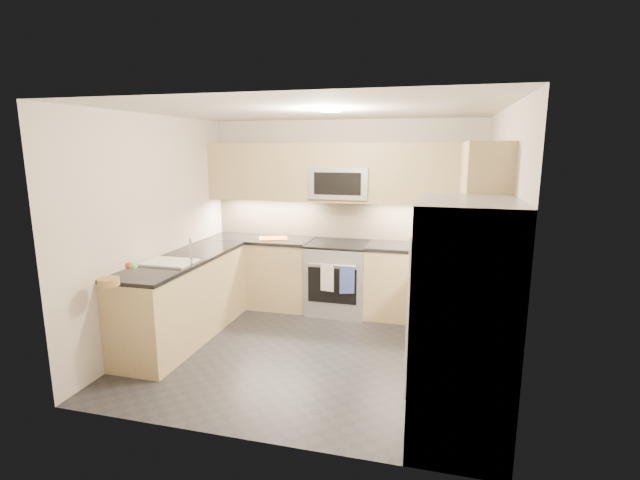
% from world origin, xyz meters
% --- Properties ---
extents(floor, '(3.60, 3.20, 0.00)m').
position_xyz_m(floor, '(0.00, 0.00, 0.00)').
color(floor, '#242429').
rests_on(floor, ground).
extents(ceiling, '(3.60, 3.20, 0.02)m').
position_xyz_m(ceiling, '(0.00, 0.00, 2.50)').
color(ceiling, beige).
rests_on(ceiling, wall_back).
extents(wall_back, '(3.60, 0.02, 2.50)m').
position_xyz_m(wall_back, '(0.00, 1.60, 1.25)').
color(wall_back, beige).
rests_on(wall_back, floor).
extents(wall_front, '(3.60, 0.02, 2.50)m').
position_xyz_m(wall_front, '(0.00, -1.60, 1.25)').
color(wall_front, beige).
rests_on(wall_front, floor).
extents(wall_left, '(0.02, 3.20, 2.50)m').
position_xyz_m(wall_left, '(-1.80, 0.00, 1.25)').
color(wall_left, beige).
rests_on(wall_left, floor).
extents(wall_right, '(0.02, 3.20, 2.50)m').
position_xyz_m(wall_right, '(1.80, 0.00, 1.25)').
color(wall_right, beige).
rests_on(wall_right, floor).
extents(base_cab_back_left, '(1.42, 0.60, 0.90)m').
position_xyz_m(base_cab_back_left, '(-1.09, 1.30, 0.45)').
color(base_cab_back_left, tan).
rests_on(base_cab_back_left, floor).
extents(base_cab_back_right, '(1.42, 0.60, 0.90)m').
position_xyz_m(base_cab_back_right, '(1.09, 1.30, 0.45)').
color(base_cab_back_right, tan).
rests_on(base_cab_back_right, floor).
extents(base_cab_right, '(0.60, 1.70, 0.90)m').
position_xyz_m(base_cab_right, '(1.50, 0.15, 0.45)').
color(base_cab_right, tan).
rests_on(base_cab_right, floor).
extents(base_cab_peninsula, '(0.60, 2.00, 0.90)m').
position_xyz_m(base_cab_peninsula, '(-1.50, 0.00, 0.45)').
color(base_cab_peninsula, tan).
rests_on(base_cab_peninsula, floor).
extents(countertop_back_left, '(1.42, 0.63, 0.04)m').
position_xyz_m(countertop_back_left, '(-1.09, 1.30, 0.92)').
color(countertop_back_left, black).
rests_on(countertop_back_left, base_cab_back_left).
extents(countertop_back_right, '(1.42, 0.63, 0.04)m').
position_xyz_m(countertop_back_right, '(1.09, 1.30, 0.92)').
color(countertop_back_right, black).
rests_on(countertop_back_right, base_cab_back_right).
extents(countertop_right, '(0.63, 1.70, 0.04)m').
position_xyz_m(countertop_right, '(1.50, 0.15, 0.92)').
color(countertop_right, black).
rests_on(countertop_right, base_cab_right).
extents(countertop_peninsula, '(0.63, 2.00, 0.04)m').
position_xyz_m(countertop_peninsula, '(-1.50, 0.00, 0.92)').
color(countertop_peninsula, black).
rests_on(countertop_peninsula, base_cab_peninsula).
extents(upper_cab_back, '(3.60, 0.35, 0.75)m').
position_xyz_m(upper_cab_back, '(0.00, 1.43, 1.83)').
color(upper_cab_back, tan).
rests_on(upper_cab_back, wall_back).
extents(upper_cab_right, '(0.35, 1.95, 0.75)m').
position_xyz_m(upper_cab_right, '(1.62, 0.28, 1.83)').
color(upper_cab_right, tan).
rests_on(upper_cab_right, wall_right).
extents(backsplash_back, '(3.60, 0.01, 0.51)m').
position_xyz_m(backsplash_back, '(0.00, 1.60, 1.20)').
color(backsplash_back, tan).
rests_on(backsplash_back, wall_back).
extents(backsplash_right, '(0.01, 2.30, 0.51)m').
position_xyz_m(backsplash_right, '(1.80, 0.45, 1.20)').
color(backsplash_right, tan).
rests_on(backsplash_right, wall_right).
extents(gas_range, '(0.76, 0.65, 0.91)m').
position_xyz_m(gas_range, '(0.00, 1.28, 0.46)').
color(gas_range, '#9B9EA3').
rests_on(gas_range, floor).
extents(range_cooktop, '(0.76, 0.65, 0.03)m').
position_xyz_m(range_cooktop, '(0.00, 1.28, 0.92)').
color(range_cooktop, black).
rests_on(range_cooktop, gas_range).
extents(oven_door_glass, '(0.62, 0.02, 0.45)m').
position_xyz_m(oven_door_glass, '(0.00, 0.95, 0.45)').
color(oven_door_glass, black).
rests_on(oven_door_glass, gas_range).
extents(oven_handle, '(0.60, 0.02, 0.02)m').
position_xyz_m(oven_handle, '(0.00, 0.93, 0.72)').
color(oven_handle, '#B2B5BA').
rests_on(oven_handle, gas_range).
extents(microwave, '(0.76, 0.40, 0.40)m').
position_xyz_m(microwave, '(0.00, 1.40, 1.70)').
color(microwave, '#9B9EA2').
rests_on(microwave, upper_cab_back).
extents(microwave_door, '(0.60, 0.01, 0.28)m').
position_xyz_m(microwave_door, '(0.00, 1.20, 1.70)').
color(microwave_door, black).
rests_on(microwave_door, microwave).
extents(refrigerator, '(0.70, 0.90, 1.80)m').
position_xyz_m(refrigerator, '(1.45, -1.15, 0.90)').
color(refrigerator, '#A4A5AC').
rests_on(refrigerator, floor).
extents(fridge_handle_left, '(0.02, 0.02, 1.20)m').
position_xyz_m(fridge_handle_left, '(1.08, -1.33, 0.95)').
color(fridge_handle_left, '#B2B5BA').
rests_on(fridge_handle_left, refrigerator).
extents(fridge_handle_right, '(0.02, 0.02, 1.20)m').
position_xyz_m(fridge_handle_right, '(1.08, -0.97, 0.95)').
color(fridge_handle_right, '#B2B5BA').
rests_on(fridge_handle_right, refrigerator).
extents(sink_basin, '(0.52, 0.38, 0.16)m').
position_xyz_m(sink_basin, '(-1.50, -0.25, 0.88)').
color(sink_basin, white).
rests_on(sink_basin, base_cab_peninsula).
extents(faucet, '(0.03, 0.03, 0.28)m').
position_xyz_m(faucet, '(-1.24, -0.25, 1.08)').
color(faucet, silver).
rests_on(faucet, countertop_peninsula).
extents(utensil_bowl, '(0.30, 0.30, 0.14)m').
position_xyz_m(utensil_bowl, '(1.37, 1.33, 1.01)').
color(utensil_bowl, '#60A245').
rests_on(utensil_bowl, countertop_back_right).
extents(cutting_board, '(0.45, 0.38, 0.01)m').
position_xyz_m(cutting_board, '(-0.89, 1.28, 0.95)').
color(cutting_board, '#CC5E13').
rests_on(cutting_board, countertop_back_left).
extents(fruit_basket, '(0.25, 0.25, 0.07)m').
position_xyz_m(fruit_basket, '(-1.57, -1.11, 0.97)').
color(fruit_basket, '#A3834C').
rests_on(fruit_basket, countertop_peninsula).
extents(fruit_apple, '(0.07, 0.07, 0.07)m').
position_xyz_m(fruit_apple, '(-1.56, -0.83, 1.05)').
color(fruit_apple, red).
rests_on(fruit_apple, fruit_basket).
extents(fruit_pear, '(0.08, 0.08, 0.08)m').
position_xyz_m(fruit_pear, '(-1.51, -0.83, 1.05)').
color(fruit_pear, '#66C153').
rests_on(fruit_pear, fruit_basket).
extents(dish_towel_check, '(0.17, 0.04, 0.32)m').
position_xyz_m(dish_towel_check, '(-0.05, 0.91, 0.55)').
color(dish_towel_check, white).
rests_on(dish_towel_check, oven_handle).
extents(dish_towel_blue, '(0.18, 0.07, 0.34)m').
position_xyz_m(dish_towel_blue, '(0.20, 0.91, 0.55)').
color(dish_towel_blue, navy).
rests_on(dish_towel_blue, oven_handle).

